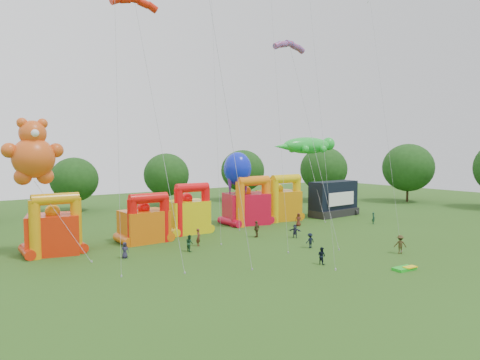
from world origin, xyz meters
TOP-DOWN VIEW (x-y plane):
  - ground at (0.00, 0.00)m, footprint 160.00×160.00m
  - tree_ring at (-1.14, 0.60)m, footprint 119.90×121.96m
  - bouncy_castle_0 at (-17.45, 26.62)m, footprint 5.56×4.87m
  - bouncy_castle_1 at (-7.96, 26.67)m, footprint 4.90×3.97m
  - bouncy_castle_2 at (-1.60, 28.42)m, footprint 4.96×4.07m
  - bouncy_castle_3 at (8.20, 29.39)m, footprint 6.56×5.76m
  - bouncy_castle_4 at (14.05, 29.33)m, footprint 6.22×5.38m
  - stage_trailer at (23.45, 27.53)m, footprint 8.70×3.72m
  - teddy_bear_kite at (-17.87, 24.90)m, footprint 6.44×7.47m
  - gecko_kite at (19.87, 28.41)m, footprint 12.54×9.14m
  - octopus_kite at (6.11, 28.69)m, footprint 4.16×5.51m
  - parafoil_kites at (-4.75, 15.11)m, footprint 22.52×10.40m
  - diamond_kites at (-0.26, 16.53)m, footprint 28.55×20.38m
  - folded_kite_bundle at (5.58, 3.28)m, footprint 2.08×1.25m
  - spectator_0 at (-12.39, 20.97)m, footprint 0.77×0.52m
  - spectator_1 at (-4.15, 21.43)m, footprint 0.79×0.80m
  - spectator_2 at (-6.12, 19.83)m, footprint 0.65×0.83m
  - spectator_3 at (4.86, 13.89)m, footprint 1.03×0.62m
  - spectator_4 at (3.69, 21.48)m, footprint 1.24×0.92m
  - spectator_5 at (7.12, 18.63)m, footprint 1.20×1.47m
  - spectator_6 at (12.73, 24.00)m, footprint 1.00×0.99m
  - spectator_7 at (22.34, 19.23)m, footprint 0.65×0.71m
  - spectator_8 at (1.14, 8.68)m, footprint 0.67×0.81m
  - spectator_9 at (10.35, 6.97)m, footprint 1.35×1.31m

SIDE VIEW (x-z plane):
  - ground at x=0.00m, z-range 0.00..0.00m
  - folded_kite_bundle at x=5.58m, z-range -0.02..0.29m
  - spectator_0 at x=-12.39m, z-range 0.00..1.53m
  - spectator_8 at x=1.14m, z-range 0.00..1.55m
  - spectator_3 at x=4.86m, z-range 0.00..1.56m
  - spectator_5 at x=7.12m, z-range 0.00..1.57m
  - spectator_7 at x=22.34m, z-range 0.00..1.63m
  - spectator_2 at x=-6.12m, z-range 0.00..1.69m
  - spectator_6 at x=12.73m, z-range 0.00..1.75m
  - spectator_9 at x=10.35m, z-range 0.00..1.85m
  - spectator_1 at x=-4.15m, z-range 0.00..1.86m
  - spectator_4 at x=3.69m, z-range 0.00..1.96m
  - bouncy_castle_1 at x=-7.96m, z-range -0.65..4.89m
  - bouncy_castle_0 at x=-17.45m, z-range -0.72..5.37m
  - bouncy_castle_2 at x=-1.60m, z-range -0.74..5.49m
  - bouncy_castle_3 at x=8.20m, z-range -0.82..5.87m
  - bouncy_castle_4 at x=14.05m, z-range -0.82..5.89m
  - stage_trailer at x=23.45m, z-range -0.10..5.31m
  - octopus_kite at x=6.11m, z-range 0.46..10.49m
  - teddy_bear_kite at x=-17.87m, z-range -0.82..12.48m
  - tree_ring at x=-1.14m, z-range 0.22..12.30m
  - gecko_kite at x=19.87m, z-range 0.50..12.83m
  - parafoil_kites at x=-4.75m, z-range -0.99..26.41m
  - diamond_kites at x=-0.26m, z-range -5.41..39.10m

